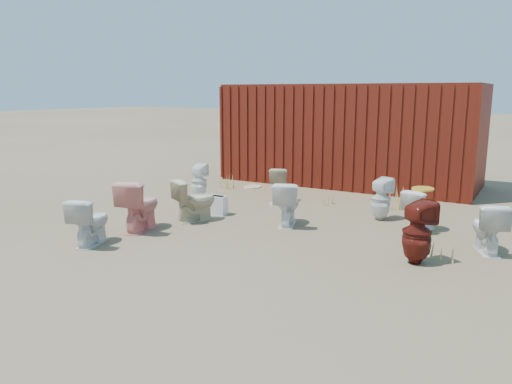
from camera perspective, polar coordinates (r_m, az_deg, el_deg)
The scene contains 22 objects.
ground at distance 8.11m, azimuth -2.14°, elevation -4.54°, with size 100.00×100.00×0.00m, color brown.
shipping_container at distance 12.54m, azimuth 10.71°, elevation 6.52°, with size 6.00×2.40×2.40m, color #551A0E.
toilet_front_a at distance 7.74m, azimuth -18.41°, elevation -3.17°, with size 0.40×0.70×0.72m, color white.
toilet_front_pink at distance 8.30m, azimuth -13.16°, elevation -1.46°, with size 0.47×0.83×0.84m, color pink.
toilet_front_c at distance 8.43m, azimuth 3.58°, elevation -1.29°, with size 0.42×0.74×0.76m, color white.
toilet_front_maroon at distance 6.86m, azimuth 17.94°, elevation -4.42°, with size 0.38×0.39×0.84m, color #601810.
toilet_front_e at distance 7.71m, azimuth 24.98°, elevation -3.69°, with size 0.41×0.71×0.73m, color white.
toilet_back_a at distance 10.58m, azimuth -6.53°, elevation 1.23°, with size 0.33×0.34×0.74m, color white.
toilet_back_beige_left at distance 10.56m, azimuth 2.66°, elevation 1.06°, with size 0.37×0.65×0.67m, color #C8B392.
toilet_back_beige_right at distance 8.75m, azimuth -7.03°, elevation -0.92°, with size 0.42×0.73×0.75m, color beige.
toilet_back_yellowlid at distance 8.52m, azimuth 18.38°, elevation -1.98°, with size 0.38×0.67×0.68m, color white.
toilet_back_e at distance 9.02m, azimuth 14.08°, elevation -0.77°, with size 0.34×0.35×0.75m, color white.
yellow_lid at distance 8.45m, azimuth 18.53°, elevation 0.34°, with size 0.34×0.43×0.03m, color gold.
loose_tank at distance 9.24m, azimuth -4.85°, elevation -1.46°, with size 0.50×0.20×0.35m, color silver.
loose_lid_near at distance 11.81m, azimuth -0.39°, elevation 0.60°, with size 0.38×0.49×0.02m, color beige.
loose_lid_far at distance 10.07m, azimuth 2.61°, elevation -1.31°, with size 0.36×0.47×0.02m, color #C5BB8F.
weed_clump_a at distance 11.74m, azimuth -3.30°, elevation 1.28°, with size 0.36×0.36×0.33m, color tan.
weed_clump_b at distance 10.12m, azimuth 7.75°, elevation -0.72°, with size 0.32×0.32×0.24m, color tan.
weed_clump_c at distance 10.03m, azimuth 16.02°, elevation -0.86°, with size 0.36×0.36×0.35m, color tan.
weed_clump_d at distance 11.01m, azimuth 3.08°, elevation 0.46°, with size 0.30×0.30×0.28m, color tan.
weed_clump_e at distance 10.59m, azimuth 15.96°, elevation -0.28°, with size 0.34×0.34×0.32m, color tan.
weed_clump_f at distance 7.26m, azimuth 20.64°, elevation -6.28°, with size 0.28×0.28×0.23m, color tan.
Camera 1 is at (4.19, -6.58, 2.23)m, focal length 35.00 mm.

